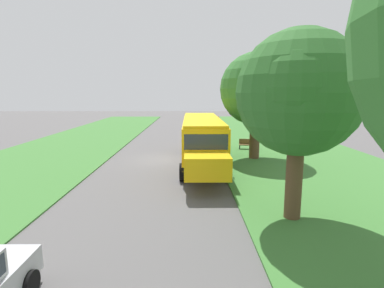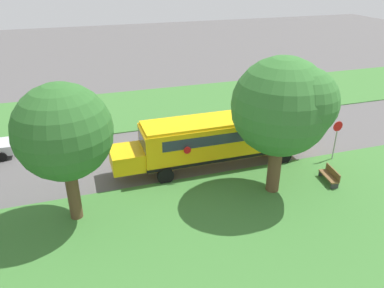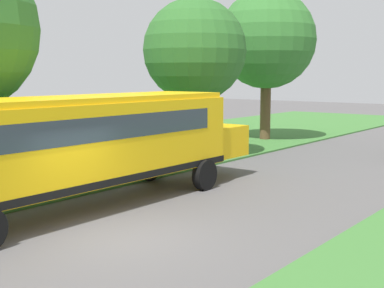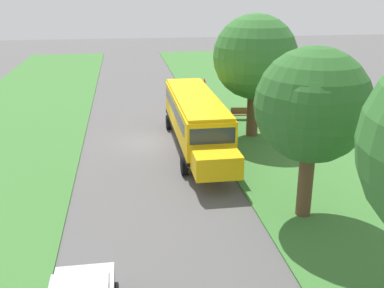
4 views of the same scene
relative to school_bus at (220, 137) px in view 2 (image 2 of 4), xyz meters
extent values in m
plane|color=#565454|center=(2.78, -1.48, -1.92)|extent=(120.00, 120.00, 0.00)
cube|color=#3D7533|center=(-7.22, -1.48, -1.88)|extent=(12.00, 80.00, 0.08)
cube|color=#3D7533|center=(11.78, -1.48, -1.89)|extent=(10.00, 80.00, 0.07)
cube|color=yellow|center=(0.00, -0.29, -0.02)|extent=(2.50, 10.50, 2.20)
cube|color=yellow|center=(0.00, 5.91, -0.57)|extent=(2.20, 1.90, 1.10)
cube|color=yellow|center=(0.00, -0.29, 1.16)|extent=(2.35, 10.29, 0.16)
cube|color=black|center=(0.00, -0.29, -1.00)|extent=(2.54, 10.54, 0.20)
cube|color=#2D3842|center=(0.00, -0.59, 0.44)|extent=(2.53, 9.24, 0.64)
cube|color=#2D3842|center=(0.00, 4.91, 0.44)|extent=(2.25, 0.12, 0.80)
cylinder|color=red|center=(-1.43, 2.60, 0.13)|extent=(0.03, 0.44, 0.44)
cylinder|color=black|center=(-1.25, 3.91, -1.42)|extent=(0.30, 1.00, 1.00)
cylinder|color=black|center=(1.25, 3.91, -1.42)|extent=(0.30, 1.00, 1.00)
cylinder|color=black|center=(-1.25, -3.96, -1.42)|extent=(0.30, 1.00, 1.00)
cylinder|color=black|center=(1.25, -3.96, -1.42)|extent=(0.30, 1.00, 1.00)
cylinder|color=black|center=(6.48, 13.44, -1.60)|extent=(0.22, 0.64, 0.64)
cylinder|color=black|center=(4.68, 13.44, -1.60)|extent=(0.22, 0.64, 0.64)
cylinder|color=brown|center=(-3.93, -1.68, -0.34)|extent=(0.74, 0.74, 3.17)
sphere|color=#33702D|center=(-3.93, -1.68, 3.19)|extent=(5.19, 5.19, 5.19)
sphere|color=#33702D|center=(-4.63, -2.42, 3.57)|extent=(3.66, 3.66, 3.66)
cylinder|color=brown|center=(-3.11, 9.05, -0.37)|extent=(0.62, 0.62, 3.11)
sphere|color=#2D6628|center=(-3.11, 9.05, 2.90)|extent=(4.57, 4.57, 4.57)
sphere|color=#2D6628|center=(-2.78, 9.77, 3.07)|extent=(3.09, 3.09, 3.09)
cylinder|color=gray|center=(-1.82, -7.32, -0.87)|extent=(0.08, 0.08, 2.10)
cylinder|color=red|center=(-1.82, -7.32, 0.48)|extent=(0.03, 0.68, 0.68)
cube|color=brown|center=(-4.21, -5.25, -1.47)|extent=(1.66, 0.73, 0.08)
cube|color=brown|center=(-4.24, -5.47, -1.22)|extent=(1.59, 0.30, 0.44)
cube|color=#333333|center=(-3.48, -5.36, -1.70)|extent=(0.15, 0.46, 0.45)
cube|color=#333333|center=(-4.94, -5.14, -1.70)|extent=(0.15, 0.46, 0.45)
camera|label=1|loc=(0.84, 19.96, 2.89)|focal=28.00mm
camera|label=2|loc=(-19.76, 8.26, 9.86)|focal=35.00mm
camera|label=3|loc=(11.45, -9.92, 1.85)|focal=50.00mm
camera|label=4|loc=(4.08, 25.09, 7.25)|focal=42.00mm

